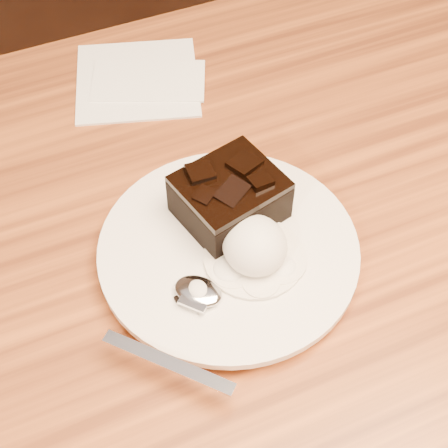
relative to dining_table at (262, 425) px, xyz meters
name	(u,v)px	position (x,y,z in m)	size (l,w,h in m)	color
dining_table	(262,425)	(0.00, 0.00, 0.00)	(1.20, 0.80, 0.75)	#5C2C16
plate	(228,253)	(-0.04, 0.02, 0.38)	(0.23, 0.23, 0.02)	white
brownie	(230,200)	(-0.02, 0.06, 0.41)	(0.09, 0.08, 0.04)	black
ice_cream_scoop	(255,245)	(-0.03, 0.00, 0.41)	(0.06, 0.06, 0.05)	silver
melt_puddle	(254,258)	(-0.03, 0.00, 0.40)	(0.09, 0.09, 0.00)	white
spoon	(198,292)	(-0.08, -0.01, 0.40)	(0.03, 0.17, 0.01)	silver
napkin	(137,79)	(-0.04, 0.29, 0.38)	(0.14, 0.14, 0.01)	white
crumb_a	(178,299)	(-0.10, -0.01, 0.40)	(0.01, 0.01, 0.00)	black
crumb_b	(283,261)	(0.00, -0.01, 0.40)	(0.01, 0.01, 0.00)	black
crumb_c	(232,237)	(-0.03, 0.03, 0.40)	(0.01, 0.00, 0.00)	black
crumb_d	(273,265)	(-0.01, -0.01, 0.40)	(0.01, 0.01, 0.00)	black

